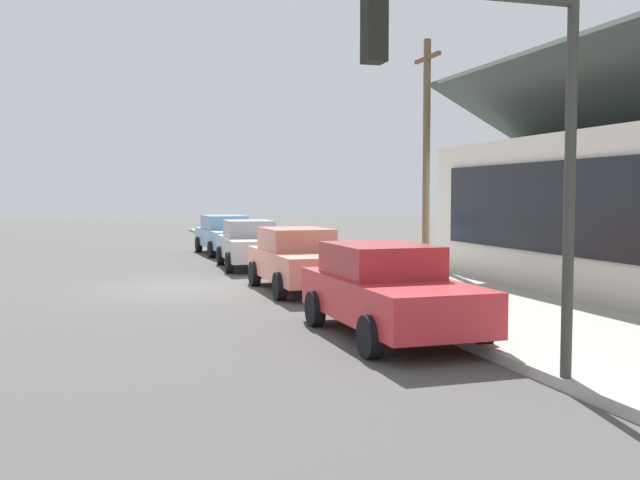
# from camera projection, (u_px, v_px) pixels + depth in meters

# --- Properties ---
(ground_plane) EXTENTS (120.00, 120.00, 0.00)m
(ground_plane) POSITION_uv_depth(u_px,v_px,m) (183.00, 288.00, 19.14)
(ground_plane) COLOR #4C4947
(sidewalk_curb) EXTENTS (60.00, 4.20, 0.16)m
(sidewalk_curb) POSITION_uv_depth(u_px,v_px,m) (381.00, 278.00, 20.73)
(sidewalk_curb) COLOR #A3A099
(sidewalk_curb) RESTS_ON ground
(car_skyblue) EXTENTS (4.92, 2.17, 1.59)m
(car_skyblue) POSITION_uv_depth(u_px,v_px,m) (226.00, 234.00, 29.90)
(car_skyblue) COLOR #8CB7E0
(car_skyblue) RESTS_ON ground
(car_silver) EXTENTS (4.40, 2.10, 1.59)m
(car_silver) POSITION_uv_depth(u_px,v_px,m) (250.00, 244.00, 24.27)
(car_silver) COLOR silver
(car_silver) RESTS_ON ground
(car_coral) EXTENTS (4.52, 2.06, 1.59)m
(car_coral) POSITION_uv_depth(u_px,v_px,m) (299.00, 259.00, 18.55)
(car_coral) COLOR #EA8C75
(car_coral) RESTS_ON ground
(car_cherry) EXTENTS (4.55, 2.11, 1.59)m
(car_cherry) POSITION_uv_depth(u_px,v_px,m) (387.00, 290.00, 12.57)
(car_cherry) COLOR red
(car_cherry) RESTS_ON ground
(traffic_light_main) EXTENTS (0.37, 2.79, 5.20)m
(traffic_light_main) POSITION_uv_depth(u_px,v_px,m) (495.00, 109.00, 8.65)
(traffic_light_main) COLOR #383833
(traffic_light_main) RESTS_ON ground
(utility_pole_wooden) EXTENTS (1.80, 0.24, 7.50)m
(utility_pole_wooden) POSITION_uv_depth(u_px,v_px,m) (426.00, 150.00, 23.74)
(utility_pole_wooden) COLOR brown
(utility_pole_wooden) RESTS_ON ground
(fire_hydrant_red) EXTENTS (0.22, 0.22, 0.71)m
(fire_hydrant_red) POSITION_uv_depth(u_px,v_px,m) (359.00, 272.00, 18.37)
(fire_hydrant_red) COLOR red
(fire_hydrant_red) RESTS_ON sidewalk_curb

